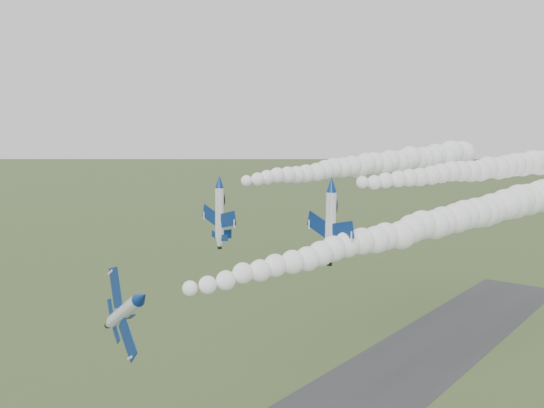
% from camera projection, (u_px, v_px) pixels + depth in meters
% --- Properties ---
extents(jet_lead, '(6.47, 13.37, 9.72)m').
position_uv_depth(jet_lead, '(141.00, 297.00, 66.36)').
color(jet_lead, white).
extents(smoke_trail_jet_lead, '(26.02, 73.87, 5.69)m').
position_uv_depth(smoke_trail_jet_lead, '(405.00, 231.00, 88.47)').
color(smoke_trail_jet_lead, white).
extents(jet_pair_left, '(10.06, 11.70, 2.93)m').
position_uv_depth(jet_pair_left, '(219.00, 181.00, 95.38)').
color(jet_pair_left, white).
extents(smoke_trail_jet_pair_left, '(23.34, 63.19, 5.75)m').
position_uv_depth(smoke_trail_jet_pair_left, '(370.00, 165.00, 116.15)').
color(smoke_trail_jet_pair_left, white).
extents(jet_pair_right, '(10.67, 12.27, 3.14)m').
position_uv_depth(jet_pair_right, '(331.00, 184.00, 84.12)').
color(jet_pair_right, white).
extents(smoke_trail_jet_pair_right, '(28.68, 64.55, 5.22)m').
position_uv_depth(smoke_trail_jet_pair_right, '(502.00, 167.00, 103.15)').
color(smoke_trail_jet_pair_right, white).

